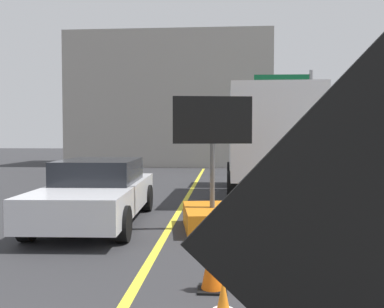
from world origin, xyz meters
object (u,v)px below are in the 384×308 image
at_px(pickup_car, 98,191).
at_px(traffic_cone_mid_lane, 213,262).
at_px(roadwork_sign, 380,247).
at_px(arrow_board_trailer, 212,206).
at_px(box_truck, 268,139).
at_px(highway_guide_sign, 294,104).

xyz_separation_m(pickup_car, traffic_cone_mid_lane, (2.60, -3.86, -0.34)).
height_order(roadwork_sign, traffic_cone_mid_lane, roadwork_sign).
height_order(pickup_car, traffic_cone_mid_lane, pickup_car).
xyz_separation_m(roadwork_sign, traffic_cone_mid_lane, (-0.76, 3.43, -1.12)).
distance_m(arrow_board_trailer, box_truck, 5.60).
xyz_separation_m(highway_guide_sign, traffic_cone_mid_lane, (-3.50, -15.42, -3.07)).
height_order(pickup_car, highway_guide_sign, highway_guide_sign).
bearing_deg(arrow_board_trailer, roadwork_sign, -82.88).
bearing_deg(traffic_cone_mid_lane, pickup_car, 123.96).
bearing_deg(highway_guide_sign, traffic_cone_mid_lane, -102.77).
relative_size(highway_guide_sign, traffic_cone_mid_lane, 6.95).
xyz_separation_m(box_truck, traffic_cone_mid_lane, (-1.56, -8.58, -1.44)).
bearing_deg(box_truck, highway_guide_sign, 74.21).
bearing_deg(highway_guide_sign, pickup_car, -117.77).
distance_m(arrow_board_trailer, highway_guide_sign, 12.89).
xyz_separation_m(box_truck, highway_guide_sign, (1.93, 6.84, 1.63)).
bearing_deg(highway_guide_sign, roadwork_sign, -98.26).
distance_m(highway_guide_sign, traffic_cone_mid_lane, 16.11).
bearing_deg(arrow_board_trailer, pickup_car, 169.56).
bearing_deg(pickup_car, box_truck, 48.67).
height_order(highway_guide_sign, traffic_cone_mid_lane, highway_guide_sign).
relative_size(roadwork_sign, box_truck, 0.35).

